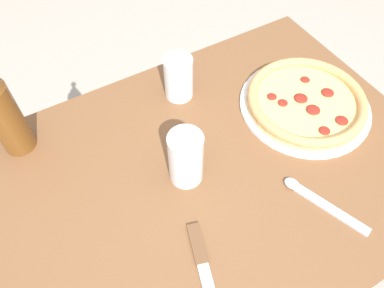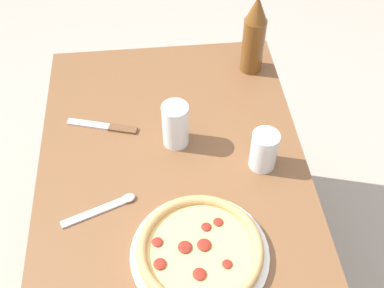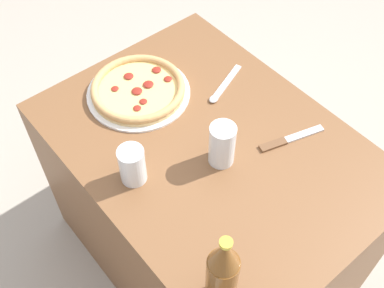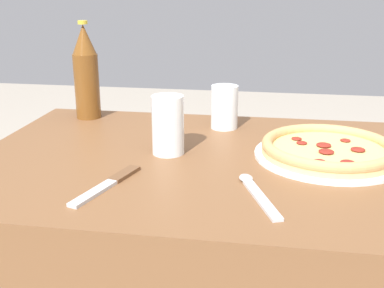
{
  "view_description": "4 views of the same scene",
  "coord_description": "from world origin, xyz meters",
  "px_view_note": "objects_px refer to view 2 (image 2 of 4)",
  "views": [
    {
      "loc": [
        -0.27,
        -0.37,
        1.43
      ],
      "look_at": [
        -0.03,
        0.05,
        0.77
      ],
      "focal_mm": 35.0,
      "sensor_mm": 36.0,
      "label": 1
    },
    {
      "loc": [
        0.85,
        -0.03,
        1.75
      ],
      "look_at": [
        0.02,
        0.05,
        0.79
      ],
      "focal_mm": 45.0,
      "sensor_mm": 36.0,
      "label": 2
    },
    {
      "loc": [
        -0.64,
        0.6,
        1.82
      ],
      "look_at": [
        -0.0,
        0.07,
        0.77
      ],
      "focal_mm": 45.0,
      "sensor_mm": 36.0,
      "label": 3
    },
    {
      "loc": [
        0.16,
        -1.02,
        1.09
      ],
      "look_at": [
        -0.01,
        -0.0,
        0.75
      ],
      "focal_mm": 45.0,
      "sensor_mm": 36.0,
      "label": 4
    }
  ],
  "objects_px": {
    "glass_iced_tea": "(175,127)",
    "spoon": "(107,207)",
    "glass_cola": "(264,152)",
    "knife": "(106,127)",
    "pizza_veggie": "(200,250)",
    "beer_bottle": "(254,35)"
  },
  "relations": [
    {
      "from": "glass_iced_tea",
      "to": "spoon",
      "type": "bearing_deg",
      "value": -42.86
    },
    {
      "from": "glass_iced_tea",
      "to": "glass_cola",
      "type": "bearing_deg",
      "value": 64.68
    },
    {
      "from": "knife",
      "to": "spoon",
      "type": "distance_m",
      "value": 0.28
    },
    {
      "from": "knife",
      "to": "spoon",
      "type": "relative_size",
      "value": 1.08
    },
    {
      "from": "pizza_veggie",
      "to": "knife",
      "type": "relative_size",
      "value": 1.59
    },
    {
      "from": "glass_cola",
      "to": "knife",
      "type": "height_order",
      "value": "glass_cola"
    },
    {
      "from": "beer_bottle",
      "to": "glass_cola",
      "type": "bearing_deg",
      "value": -6.08
    },
    {
      "from": "glass_cola",
      "to": "knife",
      "type": "bearing_deg",
      "value": -113.09
    },
    {
      "from": "beer_bottle",
      "to": "spoon",
      "type": "relative_size",
      "value": 1.44
    },
    {
      "from": "glass_iced_tea",
      "to": "beer_bottle",
      "type": "distance_m",
      "value": 0.41
    },
    {
      "from": "beer_bottle",
      "to": "pizza_veggie",
      "type": "bearing_deg",
      "value": -20.22
    },
    {
      "from": "pizza_veggie",
      "to": "spoon",
      "type": "relative_size",
      "value": 1.71
    },
    {
      "from": "glass_cola",
      "to": "beer_bottle",
      "type": "xyz_separation_m",
      "value": [
        -0.4,
        0.04,
        0.08
      ]
    },
    {
      "from": "knife",
      "to": "glass_cola",
      "type": "bearing_deg",
      "value": 66.91
    },
    {
      "from": "pizza_veggie",
      "to": "glass_cola",
      "type": "xyz_separation_m",
      "value": [
        -0.26,
        0.2,
        0.03
      ]
    },
    {
      "from": "beer_bottle",
      "to": "spoon",
      "type": "distance_m",
      "value": 0.7
    },
    {
      "from": "pizza_veggie",
      "to": "glass_cola",
      "type": "height_order",
      "value": "glass_cola"
    },
    {
      "from": "glass_iced_tea",
      "to": "spoon",
      "type": "xyz_separation_m",
      "value": [
        0.21,
        -0.19,
        -0.06
      ]
    },
    {
      "from": "pizza_veggie",
      "to": "knife",
      "type": "distance_m",
      "value": 0.49
    },
    {
      "from": "spoon",
      "to": "beer_bottle",
      "type": "bearing_deg",
      "value": 137.45
    },
    {
      "from": "glass_iced_tea",
      "to": "knife",
      "type": "relative_size",
      "value": 0.66
    },
    {
      "from": "pizza_veggie",
      "to": "glass_cola",
      "type": "distance_m",
      "value": 0.33
    }
  ]
}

